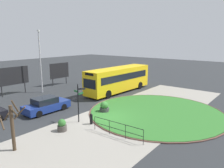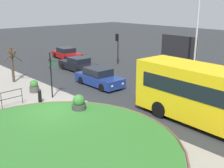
# 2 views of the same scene
# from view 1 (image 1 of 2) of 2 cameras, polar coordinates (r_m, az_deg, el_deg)

# --- Properties ---
(ground) EXTENTS (120.00, 120.00, 0.00)m
(ground) POSITION_cam_1_polar(r_m,az_deg,el_deg) (19.79, -1.09, -8.85)
(ground) COLOR #282B2D
(sidewalk_paving) EXTENTS (32.00, 8.64, 0.02)m
(sidewalk_paving) POSITION_cam_1_polar(r_m,az_deg,el_deg) (18.83, 2.93, -9.93)
(sidewalk_paving) COLOR gray
(sidewalk_paving) RESTS_ON ground
(grass_island) EXTENTS (12.63, 12.63, 0.10)m
(grass_island) POSITION_cam_1_polar(r_m,az_deg,el_deg) (21.46, 11.52, -7.28)
(grass_island) COLOR #2D6B28
(grass_island) RESTS_ON ground
(grass_kerb_ring) EXTENTS (12.94, 12.94, 0.11)m
(grass_kerb_ring) POSITION_cam_1_polar(r_m,az_deg,el_deg) (21.46, 11.52, -7.27)
(grass_kerb_ring) COLOR brown
(grass_kerb_ring) RESTS_ON ground
(signpost_directional) EXTENTS (1.18, 0.93, 3.33)m
(signpost_directional) POSITION_cam_1_polar(r_m,az_deg,el_deg) (18.36, -8.91, -4.26)
(signpost_directional) COLOR black
(signpost_directional) RESTS_ON ground
(bollard_foreground) EXTENTS (0.24, 0.24, 0.93)m
(bollard_foreground) POSITION_cam_1_polar(r_m,az_deg,el_deg) (18.22, -5.53, -9.15)
(bollard_foreground) COLOR black
(bollard_foreground) RESTS_ON ground
(railing_grass_edge) EXTENTS (0.20, 4.30, 1.10)m
(railing_grass_edge) POSITION_cam_1_polar(r_m,az_deg,el_deg) (15.86, 1.38, -11.45)
(railing_grass_edge) COLOR black
(railing_grass_edge) RESTS_ON ground
(bus_yellow) EXTENTS (10.84, 2.92, 3.26)m
(bus_yellow) POSITION_cam_1_polar(r_m,az_deg,el_deg) (28.87, 1.76, 1.34)
(bus_yellow) COLOR yellow
(bus_yellow) RESTS_ON ground
(car_trailing) EXTENTS (4.54, 1.97, 1.47)m
(car_trailing) POSITION_cam_1_polar(r_m,az_deg,el_deg) (22.02, -17.03, -5.36)
(car_trailing) COLOR navy
(car_trailing) RESTS_ON ground
(lamppost_tall) EXTENTS (0.32, 0.32, 8.13)m
(lamppost_tall) POSITION_cam_1_polar(r_m,az_deg,el_deg) (29.62, -18.48, 6.10)
(lamppost_tall) COLOR #B7B7BC
(lamppost_tall) RESTS_ON ground
(billboard_left) EXTENTS (4.15, 0.21, 3.55)m
(billboard_left) POSITION_cam_1_polar(r_m,az_deg,el_deg) (29.99, -24.81, 1.83)
(billboard_left) COLOR black
(billboard_left) RESTS_ON ground
(billboard_right) EXTENTS (3.42, 0.29, 3.40)m
(billboard_right) POSITION_cam_1_polar(r_m,az_deg,el_deg) (34.21, -13.81, 3.37)
(billboard_right) COLOR black
(billboard_right) RESTS_ON ground
(planter_near_signpost) EXTENTS (0.90, 0.90, 1.07)m
(planter_near_signpost) POSITION_cam_1_polar(r_m,az_deg,el_deg) (21.02, -2.05, -6.22)
(planter_near_signpost) COLOR #383838
(planter_near_signpost) RESTS_ON ground
(planter_kerbside) EXTENTS (0.72, 0.72, 0.97)m
(planter_kerbside) POSITION_cam_1_polar(r_m,az_deg,el_deg) (17.31, -13.11, -10.70)
(planter_kerbside) COLOR #47423D
(planter_kerbside) RESTS_ON ground
(street_tree_bare) EXTENTS (1.50, 1.30, 3.44)m
(street_tree_bare) POSITION_cam_1_polar(r_m,az_deg,el_deg) (14.99, -24.92, -9.63)
(street_tree_bare) COLOR #423323
(street_tree_bare) RESTS_ON ground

